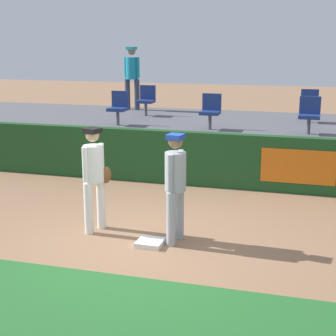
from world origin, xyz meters
name	(u,v)px	position (x,y,z in m)	size (l,w,h in m)	color
ground_plane	(141,247)	(0.00, 0.00, 0.00)	(60.00, 60.00, 0.00)	#936B4C
grass_foreground_strip	(70,327)	(0.00, -2.42, 0.00)	(18.00, 2.80, 0.01)	#26662B
first_base	(150,243)	(0.12, 0.10, 0.04)	(0.40, 0.40, 0.08)	white
player_fielder_home	(94,172)	(-0.95, 0.47, 1.00)	(0.45, 0.51, 1.73)	white
player_runner_visitor	(175,181)	(0.46, 0.34, 1.00)	(0.38, 0.48, 1.73)	#9EA3AD
field_wall	(196,159)	(0.01, 3.67, 0.59)	(18.00, 0.26, 1.18)	#19471E
bleacher_platform	(218,141)	(0.00, 6.24, 0.51)	(18.00, 4.80, 1.01)	#59595E
seat_back_left	(147,99)	(-2.18, 6.91, 1.48)	(0.45, 0.44, 0.84)	#4C4C51
seat_front_center	(211,109)	(0.03, 5.11, 1.48)	(0.46, 0.44, 0.84)	#4C4C51
seat_front_left	(119,106)	(-2.33, 5.11, 1.48)	(0.44, 0.44, 0.84)	#4C4C51
seat_front_right	(310,113)	(2.31, 5.11, 1.49)	(0.47, 0.44, 0.84)	#4C4C51
seat_back_right	(309,104)	(2.26, 6.91, 1.48)	(0.45, 0.44, 0.84)	#4C4C51
spectator_hooded	(132,74)	(-3.01, 8.01, 2.10)	(0.52, 0.42, 1.88)	#33384C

